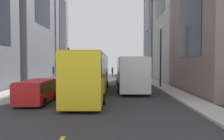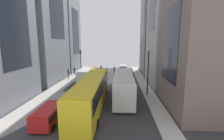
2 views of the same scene
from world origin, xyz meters
TOP-DOWN VIEW (x-y plane):
  - ground_plane at (0.00, 0.00)m, footprint 41.10×41.10m
  - sidewalk_west at (-7.64, 0.00)m, footprint 1.82×44.00m
  - sidewalk_east at (7.64, 0.00)m, footprint 1.82×44.00m
  - lane_stripe_0 at (0.00, -21.00)m, footprint 0.16×2.00m
  - lane_stripe_1 at (0.00, -15.00)m, footprint 0.16×2.00m
  - lane_stripe_2 at (0.00, -9.00)m, footprint 0.16×2.00m
  - lane_stripe_3 at (0.00, -3.00)m, footprint 0.16×2.00m
  - lane_stripe_4 at (0.00, 3.00)m, footprint 0.16×2.00m
  - lane_stripe_5 at (0.00, 9.00)m, footprint 0.16×2.00m
  - lane_stripe_6 at (0.00, 15.00)m, footprint 0.16×2.00m
  - building_west_2 at (-13.64, 9.52)m, footprint 9.89×9.27m
  - building_east_0 at (13.71, -15.31)m, footprint 10.02×10.23m
  - city_bus_white at (-3.75, 5.91)m, footprint 2.80×11.15m
  - streetcar_yellow at (-0.03, 9.60)m, footprint 2.70×14.37m
  - delivery_van_white at (3.56, -2.58)m, footprint 2.25×6.05m
  - car_silver_0 at (-4.00, -15.58)m, footprint 2.05×4.71m
  - car_red_1 at (3.43, 13.57)m, footprint 2.00×4.11m
  - car_orange_2 at (3.91, -9.46)m, footprint 1.96×4.76m
  - pedestrian_waiting_curb at (-1.78, -10.71)m, footprint 0.34×0.34m
  - pedestrian_walking_far at (7.71, -4.80)m, footprint 0.33×0.33m
  - pedestrian_crossing_near at (1.60, -12.00)m, footprint 0.38×0.38m
  - pedestrian_crossing_mid at (7.71, -9.21)m, footprint 0.37×0.37m
  - traffic_light_near_corner at (7.13, -13.15)m, footprint 0.32×0.44m
  - streetlamp_near at (-7.23, 5.11)m, footprint 0.44×0.44m

SIDE VIEW (x-z plane):
  - ground_plane at x=0.00m, z-range 0.00..0.00m
  - lane_stripe_0 at x=0.00m, z-range 0.00..0.01m
  - lane_stripe_1 at x=0.00m, z-range 0.00..0.01m
  - lane_stripe_2 at x=0.00m, z-range 0.00..0.01m
  - lane_stripe_3 at x=0.00m, z-range 0.00..0.01m
  - lane_stripe_4 at x=0.00m, z-range 0.00..0.01m
  - lane_stripe_5 at x=0.00m, z-range 0.00..0.01m
  - lane_stripe_6 at x=0.00m, z-range 0.00..0.01m
  - sidewalk_west at x=-7.64m, z-range 0.00..0.15m
  - sidewalk_east at x=7.64m, z-range 0.00..0.15m
  - car_silver_0 at x=-4.00m, z-range 0.15..1.74m
  - car_red_1 at x=3.43m, z-range 0.14..1.76m
  - car_orange_2 at x=3.91m, z-range 0.15..1.80m
  - pedestrian_waiting_curb at x=-1.78m, z-range 0.06..2.04m
  - pedestrian_crossing_near at x=1.60m, z-range 0.05..2.10m
  - pedestrian_crossing_mid at x=7.71m, z-range 0.19..2.09m
  - pedestrian_walking_far at x=7.71m, z-range 0.22..2.34m
  - delivery_van_white at x=3.56m, z-range 0.23..2.80m
  - city_bus_white at x=-3.75m, z-range 0.33..3.68m
  - streetcar_yellow at x=-0.03m, z-range 0.33..3.92m
  - traffic_light_near_corner at x=7.13m, z-range 1.26..6.83m
  - streetlamp_near at x=-7.23m, z-range 0.93..7.74m
  - building_west_2 at x=-13.64m, z-range 0.00..14.96m
  - building_east_0 at x=13.71m, z-range 0.00..21.11m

